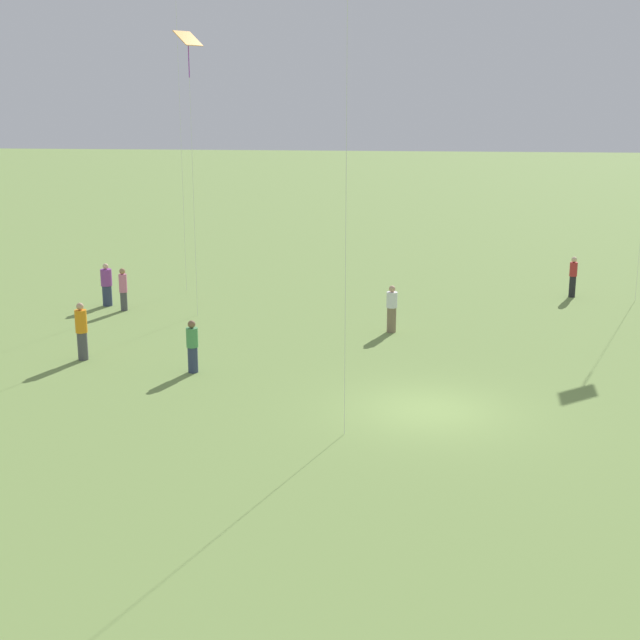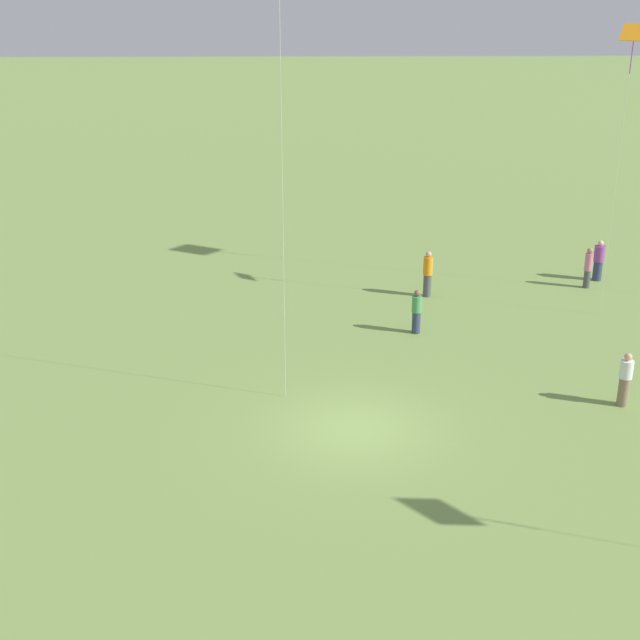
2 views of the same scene
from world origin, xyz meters
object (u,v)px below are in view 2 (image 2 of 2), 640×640
Objects in this scene: person_2 at (588,268)px; person_8 at (417,312)px; kite_5 at (633,45)px; person_5 at (625,380)px; person_1 at (428,274)px; person_7 at (599,261)px.

person_8 is at bearing 103.02° from person_2.
person_2 is 9.69m from kite_5.
kite_5 reaches higher than person_5.
person_1 is 7.84m from person_7.
person_5 is at bearing 112.38° from person_8.
person_1 reaches higher than person_8.
person_7 is at bearing -56.94° from person_2.
person_1 is at bearing 146.47° from person_5.
person_7 is 1.06× the size of person_8.
kite_5 is (-6.46, 2.22, 9.09)m from person_1.
person_8 is at bearing 164.34° from person_5.
person_5 is 12.17m from person_7.
person_2 reaches higher than person_8.
person_7 reaches higher than person_8.
person_7 reaches higher than person_2.
person_5 is (2.18, 10.85, -0.02)m from person_2.
person_2 is at bearing 109.91° from person_5.
person_2 is at bearing -145.75° from person_1.
person_1 is 11.37m from kite_5.
person_5 is (-4.68, 9.95, -0.10)m from person_1.
person_7 is at bearing 150.50° from kite_5.
person_2 is at bearing -168.86° from person_8.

